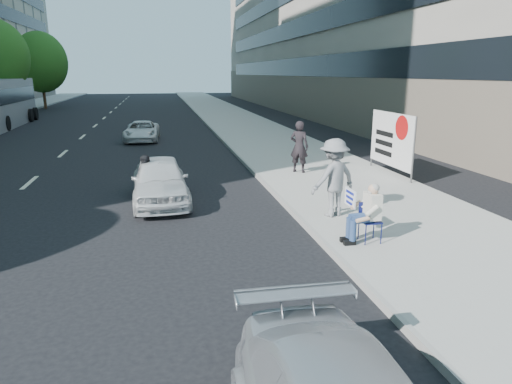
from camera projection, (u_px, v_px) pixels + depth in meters
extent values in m
plane|color=black|center=(260.00, 254.00, 9.67)|extent=(160.00, 160.00, 0.00)
cube|color=#9B9991|center=(254.00, 131.00, 29.38)|extent=(5.00, 120.00, 0.15)
cube|color=gray|center=(369.00, 0.00, 40.82)|extent=(14.00, 70.00, 20.00)
cylinder|color=#382616|center=(2.00, 103.00, 34.94)|extent=(0.30, 0.30, 2.97)
cylinder|color=#382616|center=(44.00, 96.00, 48.23)|extent=(0.30, 0.30, 2.62)
ellipsoid|color=#285215|center=(40.00, 62.00, 47.35)|extent=(5.40, 5.40, 6.21)
cylinder|color=#131853|center=(366.00, 235.00, 9.69)|extent=(0.02, 0.02, 0.45)
cylinder|color=#131853|center=(381.00, 234.00, 9.76)|extent=(0.02, 0.02, 0.45)
cylinder|color=#131853|center=(359.00, 230.00, 10.03)|extent=(0.02, 0.02, 0.45)
cylinder|color=#131853|center=(374.00, 228.00, 10.11)|extent=(0.02, 0.02, 0.45)
cube|color=#131853|center=(370.00, 221.00, 9.84)|extent=(0.40, 0.40, 0.03)
cube|color=#131853|center=(367.00, 211.00, 9.97)|extent=(0.40, 0.02, 0.40)
cylinder|color=navy|center=(363.00, 220.00, 9.68)|extent=(0.44, 0.17, 0.17)
cylinder|color=navy|center=(353.00, 231.00, 9.69)|extent=(0.14, 0.14, 0.46)
cube|color=black|center=(350.00, 243.00, 9.75)|extent=(0.26, 0.11, 0.10)
cylinder|color=navy|center=(359.00, 217.00, 9.87)|extent=(0.44, 0.17, 0.17)
cylinder|color=navy|center=(349.00, 227.00, 9.88)|extent=(0.14, 0.14, 0.46)
cube|color=black|center=(346.00, 239.00, 9.94)|extent=(0.26, 0.11, 0.10)
cube|color=beige|center=(372.00, 206.00, 9.75)|extent=(0.26, 0.42, 0.56)
sphere|color=tan|center=(373.00, 189.00, 9.66)|extent=(0.23, 0.23, 0.23)
ellipsoid|color=gray|center=(374.00, 188.00, 9.66)|extent=(0.22, 0.24, 0.19)
ellipsoid|color=gray|center=(370.00, 193.00, 9.66)|extent=(0.10, 0.14, 0.13)
cylinder|color=beige|center=(372.00, 211.00, 9.51)|extent=(0.30, 0.10, 0.25)
cylinder|color=tan|center=(363.00, 220.00, 9.52)|extent=(0.29, 0.09, 0.14)
cylinder|color=beige|center=(364.00, 202.00, 9.98)|extent=(0.26, 0.20, 0.32)
cylinder|color=tan|center=(356.00, 205.00, 10.11)|extent=(0.30, 0.21, 0.18)
cube|color=white|center=(350.00, 198.00, 10.21)|extent=(0.03, 0.55, 0.40)
imported|color=gray|center=(334.00, 178.00, 11.53)|extent=(1.45, 1.11, 1.99)
imported|color=black|center=(299.00, 147.00, 16.69)|extent=(0.83, 0.77, 1.90)
cylinder|color=#4C4C4C|center=(414.00, 150.00, 14.99)|extent=(0.06, 0.06, 2.20)
cylinder|color=#4C4C4C|center=(373.00, 138.00, 17.83)|extent=(0.06, 0.06, 2.20)
cube|color=silver|center=(391.00, 139.00, 16.37)|extent=(0.04, 3.00, 1.90)
cylinder|color=#A50C0C|center=(402.00, 128.00, 15.58)|extent=(0.01, 0.84, 0.84)
cube|color=black|center=(384.00, 134.00, 16.80)|extent=(0.01, 1.30, 0.18)
cube|color=black|center=(384.00, 143.00, 16.89)|extent=(0.01, 1.30, 0.18)
cube|color=black|center=(383.00, 152.00, 16.98)|extent=(0.01, 1.30, 0.18)
imported|color=silver|center=(160.00, 180.00, 13.36)|extent=(1.70, 3.97, 1.34)
imported|color=silver|center=(142.00, 131.00, 25.64)|extent=(1.99, 4.00, 1.09)
cylinder|color=black|center=(148.00, 198.00, 12.82)|extent=(0.21, 0.65, 0.64)
cylinder|color=black|center=(149.00, 186.00, 14.14)|extent=(0.21, 0.65, 0.64)
cube|color=black|center=(148.00, 184.00, 13.42)|extent=(0.41, 1.22, 0.35)
imported|color=black|center=(147.00, 179.00, 13.28)|extent=(0.76, 0.63, 1.42)
cube|color=black|center=(15.00, 95.00, 31.87)|extent=(0.39, 11.50, 1.00)
cylinder|color=black|center=(7.00, 123.00, 29.93)|extent=(0.28, 1.01, 1.00)
cylinder|color=black|center=(31.00, 115.00, 35.61)|extent=(0.28, 1.01, 1.00)
cylinder|color=black|center=(2.00, 114.00, 36.52)|extent=(0.28, 1.01, 1.00)
cylinder|color=black|center=(36.00, 114.00, 37.03)|extent=(0.28, 1.01, 1.00)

